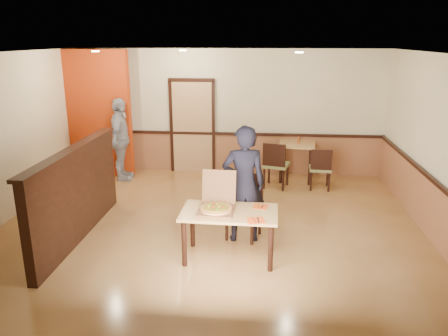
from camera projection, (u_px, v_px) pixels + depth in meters
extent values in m
plane|color=#BD8549|center=(208.00, 236.00, 6.92)|extent=(7.00, 7.00, 0.00)
plane|color=black|center=(206.00, 54.00, 6.11)|extent=(7.00, 7.00, 0.00)
plane|color=beige|center=(227.00, 112.00, 9.85)|extent=(7.00, 0.00, 7.00)
cube|color=#975E3C|center=(227.00, 153.00, 10.10)|extent=(7.00, 0.04, 0.90)
cube|color=black|center=(227.00, 134.00, 9.94)|extent=(7.00, 0.06, 0.06)
cube|color=#975E3C|center=(439.00, 218.00, 6.47)|extent=(0.04, 7.00, 0.90)
cube|color=black|center=(442.00, 188.00, 6.34)|extent=(0.06, 7.00, 0.06)
cube|color=tan|center=(193.00, 127.00, 9.99)|extent=(0.90, 0.06, 2.10)
cube|color=black|center=(77.00, 195.00, 6.71)|extent=(0.14, 3.00, 1.40)
cube|color=black|center=(72.00, 150.00, 6.50)|extent=(0.20, 3.10, 0.05)
cube|color=#A7300B|center=(95.00, 114.00, 9.64)|extent=(1.60, 0.20, 2.78)
cylinder|color=#FFF7B2|center=(96.00, 51.00, 8.05)|extent=(0.14, 0.14, 0.02)
cylinder|color=#FFF7B2|center=(183.00, 50.00, 8.58)|extent=(0.14, 0.14, 0.02)
cylinder|color=#FFF7B2|center=(299.00, 52.00, 7.42)|extent=(0.14, 0.14, 0.02)
cube|color=tan|center=(229.00, 213.00, 6.05)|extent=(1.35, 0.79, 0.04)
cylinder|color=black|center=(184.00, 243.00, 5.93)|extent=(0.07, 0.07, 0.67)
cylinder|color=black|center=(192.00, 225.00, 6.50)|extent=(0.07, 0.07, 0.67)
cylinder|color=black|center=(271.00, 248.00, 5.80)|extent=(0.07, 0.07, 0.67)
cylinder|color=black|center=(271.00, 229.00, 6.37)|extent=(0.07, 0.07, 0.67)
cube|color=olive|center=(244.00, 208.00, 6.75)|extent=(0.61, 0.61, 0.06)
cube|color=black|center=(249.00, 187.00, 6.88)|extent=(0.47, 0.17, 0.47)
cylinder|color=black|center=(227.00, 227.00, 6.72)|extent=(0.05, 0.05, 0.43)
cylinder|color=black|center=(236.00, 218.00, 7.09)|extent=(0.05, 0.05, 0.43)
cylinder|color=black|center=(252.00, 232.00, 6.58)|extent=(0.05, 0.05, 0.43)
cylinder|color=black|center=(260.00, 221.00, 6.94)|extent=(0.05, 0.05, 0.43)
cube|color=olive|center=(276.00, 165.00, 9.06)|extent=(0.60, 0.60, 0.06)
cube|color=black|center=(274.00, 155.00, 8.79)|extent=(0.46, 0.16, 0.47)
cylinder|color=black|center=(287.00, 176.00, 9.25)|extent=(0.05, 0.05, 0.42)
cylinder|color=black|center=(283.00, 181.00, 8.89)|extent=(0.05, 0.05, 0.42)
cylinder|color=black|center=(269.00, 174.00, 9.39)|extent=(0.05, 0.05, 0.42)
cylinder|color=black|center=(264.00, 179.00, 9.03)|extent=(0.05, 0.05, 0.42)
cube|color=olive|center=(320.00, 168.00, 8.99)|extent=(0.45, 0.45, 0.06)
cube|color=black|center=(322.00, 160.00, 8.74)|extent=(0.42, 0.06, 0.42)
cylinder|color=black|center=(327.00, 177.00, 9.21)|extent=(0.04, 0.04, 0.38)
cylinder|color=black|center=(329.00, 183.00, 8.87)|extent=(0.04, 0.04, 0.38)
cylinder|color=black|center=(310.00, 177.00, 9.26)|extent=(0.04, 0.04, 0.38)
cylinder|color=black|center=(311.00, 182.00, 8.92)|extent=(0.04, 0.04, 0.38)
cube|color=tan|center=(297.00, 144.00, 9.45)|extent=(0.86, 0.86, 0.04)
cylinder|color=black|center=(281.00, 165.00, 9.35)|extent=(0.07, 0.07, 0.78)
cylinder|color=black|center=(284.00, 158.00, 9.92)|extent=(0.07, 0.07, 0.78)
cylinder|color=black|center=(310.00, 167.00, 9.22)|extent=(0.07, 0.07, 0.78)
cylinder|color=black|center=(311.00, 160.00, 9.79)|extent=(0.07, 0.07, 0.78)
imported|color=black|center=(244.00, 184.00, 6.56)|extent=(0.73, 0.55, 1.81)
imported|color=#9B9AA3|center=(121.00, 140.00, 9.45)|extent=(0.53, 1.09, 1.80)
cube|color=brown|center=(216.00, 211.00, 6.01)|extent=(0.50, 0.50, 0.04)
cube|color=brown|center=(219.00, 187.00, 6.21)|extent=(0.49, 0.11, 0.48)
cylinder|color=#C88848|center=(216.00, 209.00, 6.00)|extent=(0.51, 0.51, 0.03)
cube|color=#E34710|center=(256.00, 220.00, 5.73)|extent=(0.26, 0.26, 0.01)
cylinder|color=silver|center=(254.00, 220.00, 5.73)|extent=(0.05, 0.19, 0.01)
cube|color=silver|center=(258.00, 220.00, 5.73)|extent=(0.06, 0.20, 0.00)
cube|color=#E34710|center=(260.00, 207.00, 6.20)|extent=(0.24, 0.24, 0.00)
cylinder|color=silver|center=(258.00, 206.00, 6.21)|extent=(0.04, 0.17, 0.01)
cube|color=silver|center=(263.00, 206.00, 6.20)|extent=(0.05, 0.19, 0.00)
cylinder|color=#943F1A|center=(299.00, 140.00, 9.41)|extent=(0.06, 0.06, 0.14)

